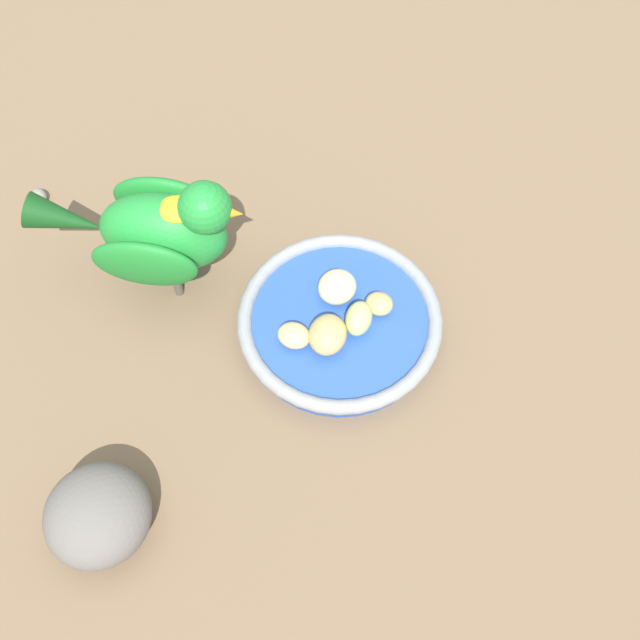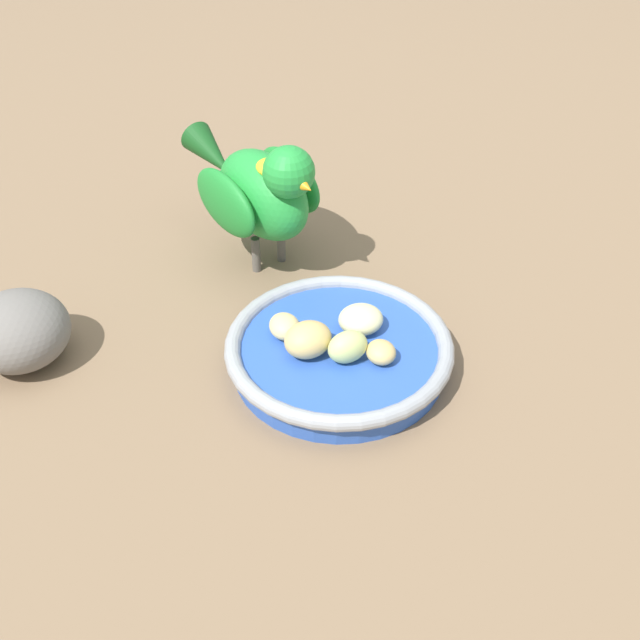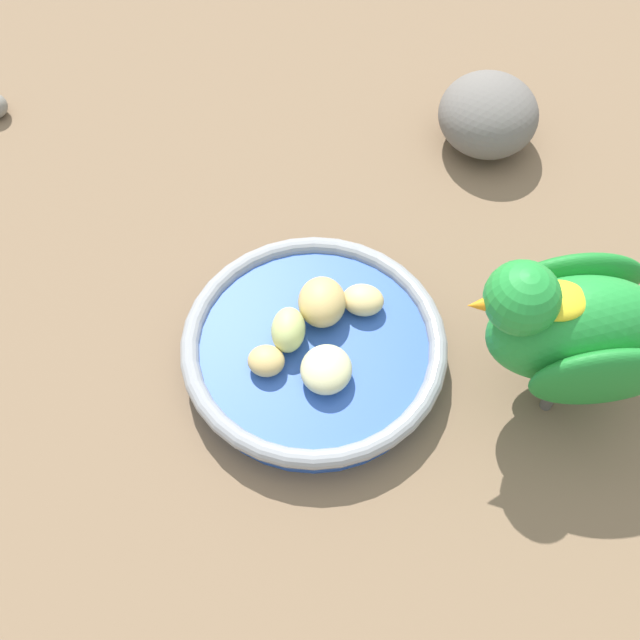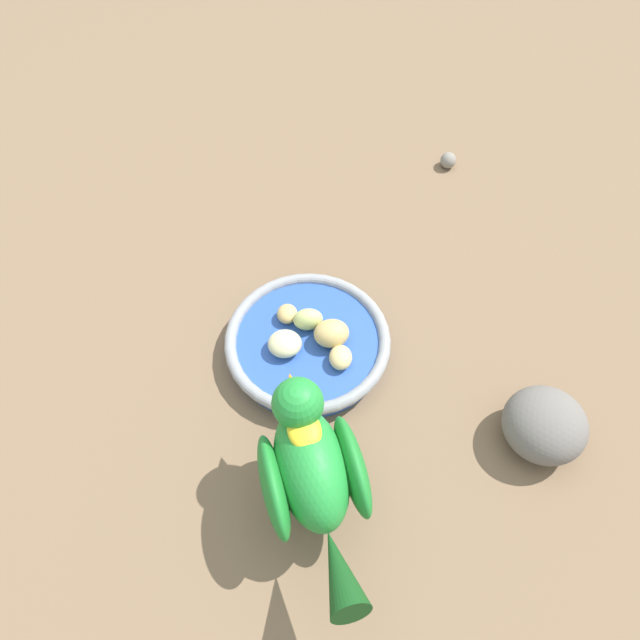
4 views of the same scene
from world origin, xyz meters
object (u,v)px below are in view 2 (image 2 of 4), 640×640
at_px(apple_piece_1, 348,347).
at_px(parrot, 260,188).
at_px(apple_piece_0, 362,318).
at_px(apple_piece_3, 381,352).
at_px(apple_piece_2, 308,339).
at_px(rock_large, 18,331).
at_px(feeding_bowl, 339,352).
at_px(pebble_1, 243,169).
at_px(apple_piece_4, 285,326).

relative_size(apple_piece_1, parrot, 0.17).
distance_m(apple_piece_0, apple_piece_3, 0.04).
height_order(apple_piece_2, rock_large, rock_large).
bearing_deg(apple_piece_2, rock_large, 42.86).
height_order(apple_piece_0, apple_piece_2, apple_piece_2).
bearing_deg(apple_piece_1, rock_large, 41.67).
bearing_deg(parrot, feeding_bowl, -12.71).
bearing_deg(feeding_bowl, apple_piece_2, 66.57).
height_order(feeding_bowl, pebble_1, feeding_bowl).
height_order(feeding_bowl, parrot, parrot).
xyz_separation_m(rock_large, pebble_1, (0.13, -0.33, -0.02)).
distance_m(apple_piece_1, apple_piece_3, 0.03).
bearing_deg(feeding_bowl, apple_piece_0, -84.05).
bearing_deg(apple_piece_2, apple_piece_4, -1.78).
distance_m(parrot, pebble_1, 0.19).
bearing_deg(apple_piece_3, feeding_bowl, 18.46).
height_order(apple_piece_0, apple_piece_4, apple_piece_0).
distance_m(apple_piece_1, apple_piece_4, 0.06).
bearing_deg(apple_piece_3, apple_piece_0, -24.42).
relative_size(apple_piece_0, apple_piece_2, 0.95).
xyz_separation_m(apple_piece_1, apple_piece_4, (0.06, 0.02, -0.00)).
distance_m(apple_piece_0, apple_piece_1, 0.04).
bearing_deg(feeding_bowl, apple_piece_1, 157.66).
xyz_separation_m(apple_piece_1, apple_piece_2, (0.03, 0.02, 0.00)).
xyz_separation_m(feeding_bowl, apple_piece_4, (0.04, 0.02, 0.02)).
bearing_deg(apple_piece_3, rock_large, 41.95).
bearing_deg(apple_piece_4, apple_piece_3, -154.93).
relative_size(feeding_bowl, apple_piece_4, 6.25).
xyz_separation_m(feeding_bowl, apple_piece_3, (-0.03, -0.01, 0.02)).
bearing_deg(rock_large, parrot, -95.51).
bearing_deg(parrot, apple_piece_1, -13.09).
relative_size(parrot, pebble_1, 11.12).
bearing_deg(apple_piece_0, pebble_1, -20.86).
distance_m(parrot, rock_large, 0.24).
bearing_deg(pebble_1, apple_piece_4, 147.92).
bearing_deg(apple_piece_4, pebble_1, -32.08).
bearing_deg(apple_piece_1, apple_piece_0, -61.38).
relative_size(apple_piece_2, apple_piece_3, 1.55).
xyz_separation_m(apple_piece_0, pebble_1, (0.31, -0.12, -0.03)).
bearing_deg(feeding_bowl, parrot, -18.37).
xyz_separation_m(apple_piece_0, apple_piece_3, (-0.04, 0.02, -0.00)).
height_order(apple_piece_0, parrot, parrot).
height_order(apple_piece_1, pebble_1, apple_piece_1).
relative_size(apple_piece_4, rock_large, 0.36).
distance_m(apple_piece_2, rock_large, 0.23).
distance_m(feeding_bowl, apple_piece_2, 0.03).
bearing_deg(pebble_1, parrot, 148.20).
bearing_deg(pebble_1, apple_piece_0, 159.14).
relative_size(feeding_bowl, rock_large, 2.23).
relative_size(feeding_bowl, parrot, 0.93).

